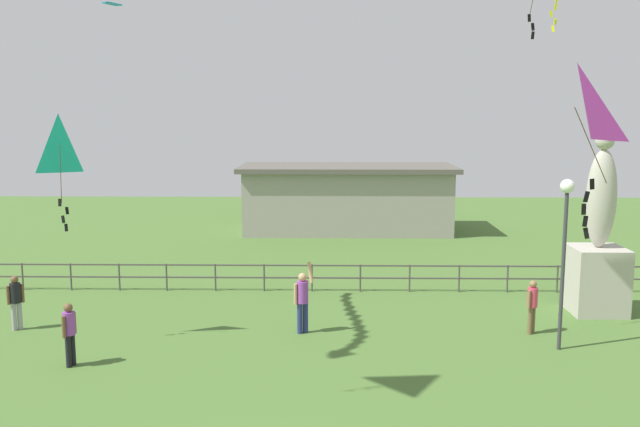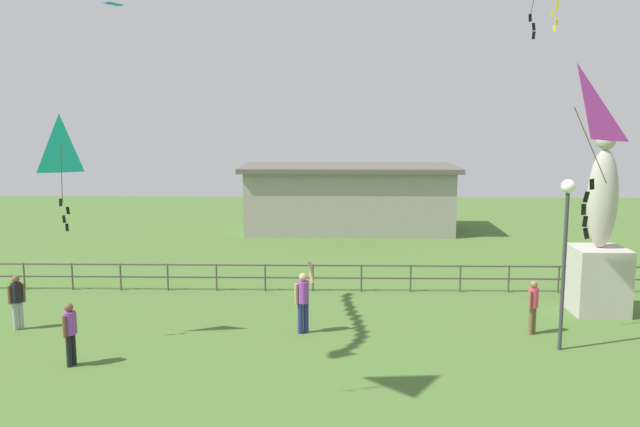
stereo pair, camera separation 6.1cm
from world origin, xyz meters
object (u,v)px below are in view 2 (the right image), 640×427
at_px(statue_monument, 599,254).
at_px(kite_0, 61,148).
at_px(person_4, 533,303).
at_px(lamppost, 566,227).
at_px(person_1, 17,299).
at_px(person_3, 70,330).
at_px(kite_3, 575,113).
at_px(person_0, 303,298).

distance_m(statue_monument, kite_0, 15.72).
bearing_deg(person_4, statue_monument, 39.38).
xyz_separation_m(lamppost, person_1, (-14.84, 1.33, -2.34)).
height_order(statue_monument, person_1, statue_monument).
bearing_deg(person_4, person_3, -167.37).
xyz_separation_m(person_4, kite_3, (-1.35, -6.41, 5.24)).
height_order(person_1, kite_0, kite_0).
bearing_deg(person_1, statue_monument, 6.79).
height_order(person_3, kite_0, kite_0).
height_order(lamppost, kite_0, kite_0).
relative_size(person_4, kite_0, 0.51).
height_order(statue_monument, lamppost, statue_monument).
bearing_deg(person_3, person_4, 12.63).
xyz_separation_m(person_1, person_3, (2.58, -2.74, 0.00)).
bearing_deg(person_0, statue_monument, 13.62).
distance_m(person_3, person_4, 12.20).
distance_m(statue_monument, person_4, 3.44).
xyz_separation_m(lamppost, person_0, (-6.73, 1.20, -2.23)).
distance_m(person_0, kite_0, 7.46).
height_order(person_0, kite_0, kite_0).
bearing_deg(statue_monument, person_0, -166.38).
bearing_deg(person_4, kite_0, -173.41).
xyz_separation_m(statue_monument, person_1, (-17.04, -2.03, -0.93)).
bearing_deg(lamppost, statue_monument, 56.84).
distance_m(person_0, person_4, 6.38).
bearing_deg(person_1, kite_0, -35.52).
xyz_separation_m(statue_monument, lamppost, (-2.20, -3.36, 1.41)).
height_order(person_1, person_3, person_3).
bearing_deg(lamppost, person_0, 169.91).
xyz_separation_m(person_0, person_4, (6.37, 0.07, -0.14)).
bearing_deg(lamppost, kite_3, -108.35).
relative_size(lamppost, kite_0, 1.49).
bearing_deg(person_1, lamppost, -5.14).
bearing_deg(lamppost, person_4, 105.84).
distance_m(lamppost, kite_0, 12.90).
height_order(statue_monument, kite_3, kite_3).
bearing_deg(person_3, person_1, 133.27).
bearing_deg(person_3, kite_0, 111.01).
xyz_separation_m(person_1, kite_3, (13.14, -6.48, 5.21)).
bearing_deg(kite_3, statue_monument, 65.36).
distance_m(person_3, kite_3, 12.36).
distance_m(lamppost, kite_3, 6.14).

